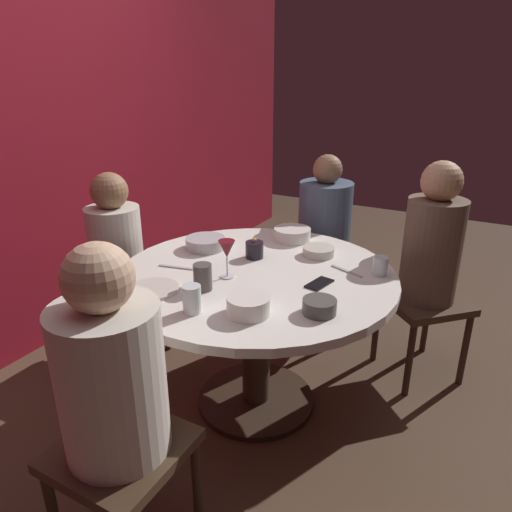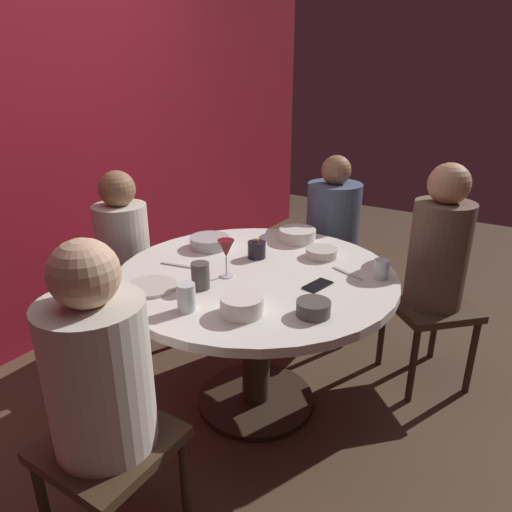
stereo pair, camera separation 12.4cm
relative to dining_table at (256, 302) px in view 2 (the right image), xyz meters
name	(u,v)px [view 2 (the right image)]	position (x,y,z in m)	size (l,w,h in m)	color
ground_plane	(256,401)	(0.00, 0.00, -0.58)	(8.00, 8.00, 0.00)	#4C3828
back_wall	(40,129)	(0.00, 1.48, 0.72)	(6.00, 0.10, 2.60)	maroon
dining_table	(256,302)	(0.00, 0.00, 0.00)	(1.31, 1.31, 0.74)	silver
seated_diner_left	(99,374)	(-0.92, 0.00, 0.15)	(0.40, 0.40, 1.18)	#3F2D1E
seated_diner_back	(123,245)	(0.00, 0.89, 0.11)	(0.40, 0.40, 1.12)	#3F2D1E
seated_diner_right	(333,227)	(0.89, 0.00, 0.13)	(0.40, 0.40, 1.16)	#3F2D1E
seated_diner_front_right	(438,255)	(0.67, -0.67, 0.16)	(0.57, 0.57, 1.21)	#3F2D1E
candle_holder	(257,250)	(0.16, 0.09, 0.20)	(0.09, 0.09, 0.10)	black
wine_glass	(226,250)	(-0.11, 0.09, 0.28)	(0.08, 0.08, 0.18)	silver
dinner_plate	(152,286)	(-0.39, 0.29, 0.16)	(0.22, 0.22, 0.01)	beige
cell_phone	(318,285)	(0.01, -0.31, 0.16)	(0.07, 0.14, 0.01)	black
bowl_serving_large	(209,242)	(0.14, 0.38, 0.19)	(0.21, 0.21, 0.06)	#B7B7BC
bowl_salad_center	(321,253)	(0.34, -0.18, 0.18)	(0.16, 0.16, 0.05)	beige
bowl_small_white	(242,305)	(-0.37, -0.17, 0.19)	(0.17, 0.17, 0.07)	silver
bowl_sauce_side	(297,235)	(0.49, 0.04, 0.19)	(0.20, 0.20, 0.07)	silver
bowl_rice_portion	(313,308)	(-0.23, -0.41, 0.19)	(0.13, 0.13, 0.06)	#4C4742
cup_near_candle	(381,269)	(0.24, -0.51, 0.20)	(0.07, 0.07, 0.09)	silver
cup_by_left_diner	(186,297)	(-0.46, 0.03, 0.21)	(0.07, 0.07, 0.11)	silver
cup_by_right_diner	(200,276)	(-0.27, 0.11, 0.21)	(0.08, 0.08, 0.12)	#4C4742
fork_near_plate	(347,273)	(0.21, -0.37, 0.16)	(0.02, 0.18, 0.01)	#B7B7BC
knife_near_plate	(178,265)	(-0.14, 0.36, 0.16)	(0.02, 0.18, 0.01)	#B7B7BC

